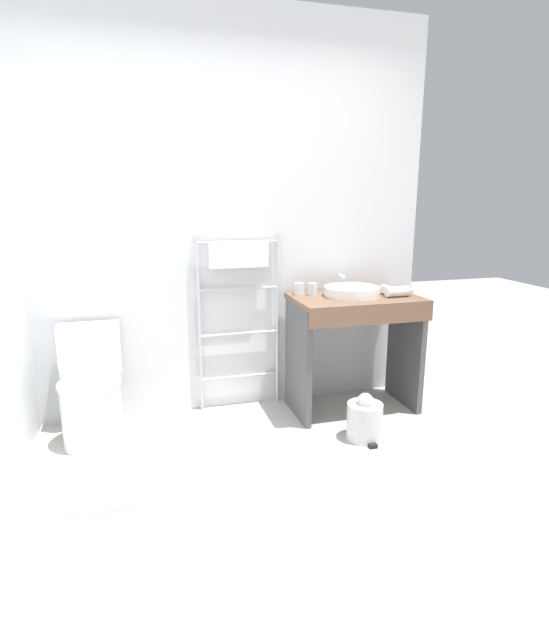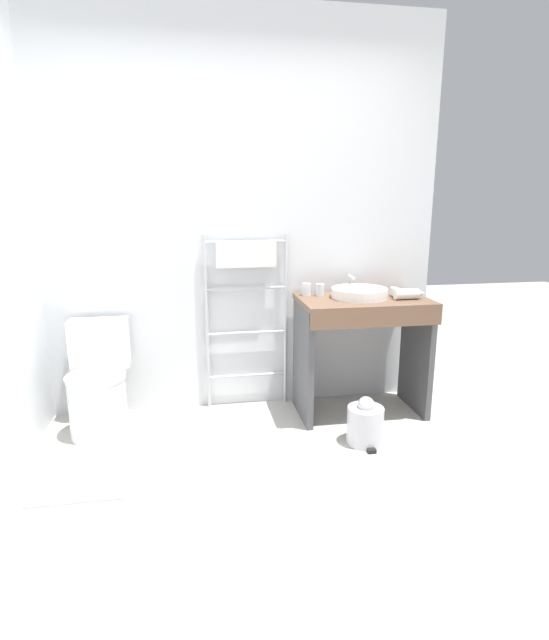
{
  "view_description": "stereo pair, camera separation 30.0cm",
  "coord_description": "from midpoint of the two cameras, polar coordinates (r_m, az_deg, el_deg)",
  "views": [
    {
      "loc": [
        -0.63,
        -1.86,
        1.49
      ],
      "look_at": [
        0.16,
        0.94,
        0.77
      ],
      "focal_mm": 28.0,
      "sensor_mm": 36.0,
      "label": 1
    },
    {
      "loc": [
        -0.34,
        -1.93,
        1.49
      ],
      "look_at": [
        0.16,
        0.94,
        0.77
      ],
      "focal_mm": 28.0,
      "sensor_mm": 36.0,
      "label": 2
    }
  ],
  "objects": [
    {
      "name": "bath_mat",
      "position": [
        2.92,
        -24.48,
        -17.94
      ],
      "size": [
        0.56,
        0.36,
        0.01
      ],
      "primitive_type": "cube",
      "color": "#B2BCCC",
      "rests_on": "ground_plane"
    },
    {
      "name": "towel_radiator",
      "position": [
        3.46,
        -6.58,
        3.98
      ],
      "size": [
        0.59,
        0.06,
        1.24
      ],
      "color": "silver",
      "rests_on": "ground_plane"
    },
    {
      "name": "hair_dryer",
      "position": [
        3.48,
        11.51,
        3.23
      ],
      "size": [
        0.22,
        0.18,
        0.07
      ],
      "color": "white",
      "rests_on": "vanity_counter"
    },
    {
      "name": "faucet",
      "position": [
        3.61,
        5.18,
        4.57
      ],
      "size": [
        0.02,
        0.1,
        0.12
      ],
      "color": "silver",
      "rests_on": "vanity_counter"
    },
    {
      "name": "vanity_counter",
      "position": [
        3.49,
        6.77,
        -1.76
      ],
      "size": [
        0.86,
        0.55,
        0.82
      ],
      "color": "brown",
      "rests_on": "ground_plane"
    },
    {
      "name": "ground_plane",
      "position": [
        2.46,
        -1.19,
        -23.34
      ],
      "size": [
        12.0,
        12.0,
        0.0
      ],
      "primitive_type": "plane",
      "color": "#B2AFA8"
    },
    {
      "name": "wall_back",
      "position": [
        3.51,
        -7.96,
        11.49
      ],
      "size": [
        2.84,
        0.12,
        2.7
      ],
      "primitive_type": "cube",
      "color": "silver",
      "rests_on": "ground_plane"
    },
    {
      "name": "sink_basin",
      "position": [
        3.44,
        6.37,
        3.28
      ],
      "size": [
        0.38,
        0.38,
        0.07
      ],
      "color": "white",
      "rests_on": "vanity_counter"
    },
    {
      "name": "cup_near_wall",
      "position": [
        3.46,
        0.34,
        3.56
      ],
      "size": [
        0.07,
        0.07,
        0.08
      ],
      "color": "silver",
      "rests_on": "vanity_counter"
    },
    {
      "name": "trash_bin",
      "position": [
        3.21,
        7.59,
        -11.29
      ],
      "size": [
        0.22,
        0.26,
        0.31
      ],
      "color": "silver",
      "rests_on": "ground_plane"
    },
    {
      "name": "cup_near_edge",
      "position": [
        3.45,
        1.9,
        3.52
      ],
      "size": [
        0.06,
        0.06,
        0.08
      ],
      "color": "silver",
      "rests_on": "vanity_counter"
    },
    {
      "name": "toilet",
      "position": [
        3.37,
        -22.64,
        -7.96
      ],
      "size": [
        0.38,
        0.5,
        0.72
      ],
      "color": "white",
      "rests_on": "ground_plane"
    }
  ]
}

